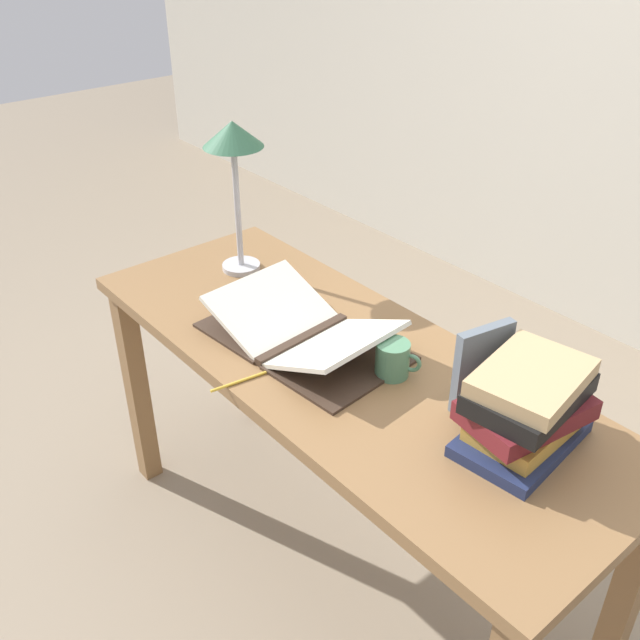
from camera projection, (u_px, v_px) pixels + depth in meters
ground_plane at (337, 564)px, 2.18m from camera, size 12.00×12.00×0.00m
reading_desk at (340, 393)px, 1.83m from camera, size 1.55×0.58×0.77m
open_book at (303, 333)px, 1.81m from camera, size 0.55×0.35×0.10m
book_stack_tall at (526, 408)px, 1.45m from camera, size 0.22×0.30×0.19m
book_standing_upright at (482, 367)px, 1.56m from camera, size 0.05×0.15×0.20m
reading_lamp at (234, 150)px, 1.98m from camera, size 0.17×0.17×0.45m
coffee_mug at (393, 359)px, 1.68m from camera, size 0.10×0.08×0.09m
pencil at (242, 380)px, 1.68m from camera, size 0.03×0.16×0.01m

